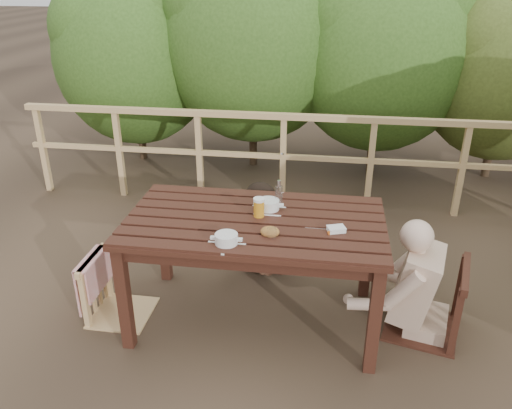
# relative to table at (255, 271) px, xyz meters

# --- Properties ---
(ground) EXTENTS (60.00, 60.00, 0.00)m
(ground) POSITION_rel_table_xyz_m (0.00, 0.00, -0.40)
(ground) COLOR #4C3929
(ground) RESTS_ON ground
(table) EXTENTS (1.73, 0.98, 0.80)m
(table) POSITION_rel_table_xyz_m (0.00, 0.00, 0.00)
(table) COLOR black
(table) RESTS_ON ground
(chair_left) EXTENTS (0.44, 0.44, 0.88)m
(chair_left) POSITION_rel_table_xyz_m (-0.98, -0.10, 0.04)
(chair_left) COLOR tan
(chair_left) RESTS_ON ground
(chair_far) EXTENTS (0.54, 0.54, 0.90)m
(chair_far) POSITION_rel_table_xyz_m (-0.03, 0.86, 0.05)
(chair_far) COLOR black
(chair_far) RESTS_ON ground
(chair_right) EXTENTS (0.62, 0.62, 1.02)m
(chair_right) POSITION_rel_table_xyz_m (1.19, 0.06, 0.11)
(chair_right) COLOR black
(chair_right) RESTS_ON ground
(woman) EXTENTS (0.59, 0.67, 1.17)m
(woman) POSITION_rel_table_xyz_m (-0.03, 0.88, 0.18)
(woman) COLOR black
(woman) RESTS_ON ground
(diner_right) EXTENTS (0.79, 0.70, 1.37)m
(diner_right) POSITION_rel_table_xyz_m (1.22, 0.06, 0.28)
(diner_right) COLOR tan
(diner_right) RESTS_ON ground
(railing) EXTENTS (5.60, 0.10, 1.01)m
(railing) POSITION_rel_table_xyz_m (0.00, 2.00, 0.10)
(railing) COLOR tan
(railing) RESTS_ON ground
(hedge_row) EXTENTS (6.60, 1.60, 3.80)m
(hedge_row) POSITION_rel_table_xyz_m (0.40, 3.20, 1.50)
(hedge_row) COLOR #31521B
(hedge_row) RESTS_ON ground
(soup_near) EXTENTS (0.24, 0.24, 0.08)m
(soup_near) POSITION_rel_table_xyz_m (-0.12, -0.36, 0.44)
(soup_near) COLOR silver
(soup_near) RESTS_ON table
(soup_far) EXTENTS (0.25, 0.25, 0.08)m
(soup_far) POSITION_rel_table_xyz_m (0.07, 0.16, 0.44)
(soup_far) COLOR white
(soup_far) RESTS_ON table
(bread_roll) EXTENTS (0.12, 0.09, 0.07)m
(bread_roll) POSITION_rel_table_xyz_m (0.13, -0.21, 0.44)
(bread_roll) COLOR #A36939
(bread_roll) RESTS_ON table
(beer_glass) EXTENTS (0.08, 0.08, 0.15)m
(beer_glass) POSITION_rel_table_xyz_m (0.02, 0.04, 0.48)
(beer_glass) COLOR orange
(beer_glass) RESTS_ON table
(bottle) EXTENTS (0.05, 0.05, 0.22)m
(bottle) POSITION_rel_table_xyz_m (0.14, 0.20, 0.51)
(bottle) COLOR silver
(bottle) RESTS_ON table
(tumbler) EXTENTS (0.06, 0.06, 0.07)m
(tumbler) POSITION_rel_table_xyz_m (0.14, -0.24, 0.44)
(tumbler) COLOR white
(tumbler) RESTS_ON table
(butter_tub) EXTENTS (0.13, 0.11, 0.05)m
(butter_tub) POSITION_rel_table_xyz_m (0.54, -0.10, 0.43)
(butter_tub) COLOR silver
(butter_tub) RESTS_ON table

